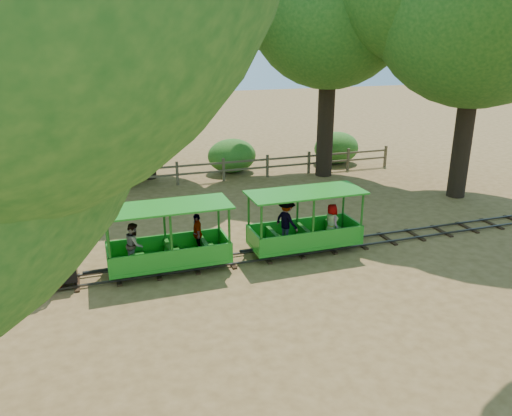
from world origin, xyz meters
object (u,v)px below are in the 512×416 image
object	(u,v)px
locomotive	(19,231)
fence	(201,170)
carriage_front	(167,245)
carriage_rear	(303,227)

from	to	relation	value
locomotive	fence	bearing A→B (deg)	52.32
locomotive	carriage_front	world-z (taller)	locomotive
carriage_rear	fence	distance (m)	8.08
locomotive	carriage_front	size ratio (longest dim) A/B	0.82
fence	locomotive	bearing A→B (deg)	-127.68
carriage_rear	fence	world-z (taller)	carriage_rear
locomotive	carriage_front	bearing A→B (deg)	-0.99
carriage_rear	fence	size ratio (longest dim) A/B	0.18
fence	carriage_front	bearing A→B (deg)	-108.74
locomotive	carriage_rear	xyz separation A→B (m)	(7.30, -0.05, -0.76)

